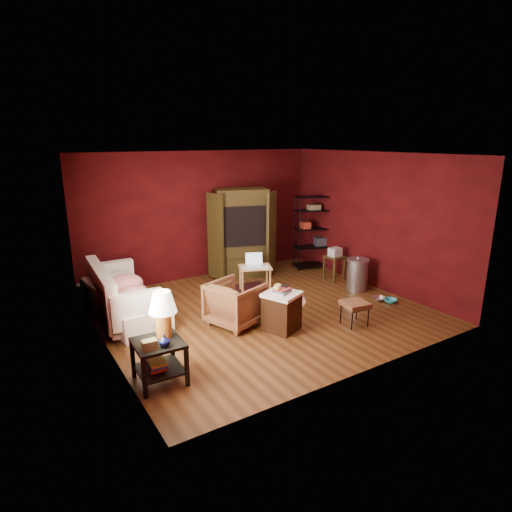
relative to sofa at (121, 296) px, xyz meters
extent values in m
cube|color=brown|center=(2.24, -1.03, -0.43)|extent=(5.50, 5.00, 0.02)
cube|color=white|center=(2.24, -1.03, 2.39)|extent=(5.50, 5.00, 0.02)
cube|color=#4E0B0C|center=(2.24, 1.48, 0.98)|extent=(5.50, 0.02, 2.80)
cube|color=#4E0B0C|center=(2.24, -3.54, 0.98)|extent=(5.50, 0.02, 2.80)
cube|color=#4E0B0C|center=(-0.52, -1.03, 0.98)|extent=(0.02, 5.00, 2.80)
cube|color=#4E0B0C|center=(5.00, -1.03, 0.98)|extent=(0.02, 5.00, 2.80)
cube|color=white|center=(-0.49, -2.03, 1.18)|extent=(0.02, 1.20, 1.40)
imported|color=white|center=(0.00, 0.00, 0.00)|extent=(0.93, 2.23, 0.85)
imported|color=black|center=(1.56, -1.26, -0.01)|extent=(0.97, 1.00, 0.83)
imported|color=silver|center=(4.47, -1.79, -0.29)|extent=(0.27, 0.12, 0.26)
imported|color=#26A7B3|center=(4.57, -2.00, -0.30)|extent=(0.26, 0.13, 0.24)
imported|color=#0C0F3C|center=(-0.12, -2.46, 0.22)|extent=(0.19, 0.19, 0.15)
imported|color=#FFF97C|center=(2.00, -1.86, 0.35)|extent=(0.13, 0.11, 0.12)
cube|color=black|center=(-0.15, -2.29, 0.13)|extent=(0.62, 0.62, 0.04)
cube|color=black|center=(-0.15, -2.29, -0.24)|extent=(0.58, 0.58, 0.03)
cube|color=black|center=(-0.43, -2.56, -0.14)|extent=(0.05, 0.05, 0.56)
cube|color=black|center=(0.11, -2.57, -0.14)|extent=(0.05, 0.05, 0.56)
cube|color=black|center=(-0.41, -2.01, -0.14)|extent=(0.05, 0.05, 0.56)
cube|color=black|center=(0.13, -2.03, -0.14)|extent=(0.05, 0.05, 0.56)
cylinder|color=#B86C21|center=(-0.02, -2.20, 0.32)|extent=(0.21, 0.21, 0.34)
cone|color=#F2E5C6|center=(-0.02, -2.20, 0.63)|extent=(0.37, 0.37, 0.28)
cube|color=olive|center=(-0.30, -2.44, 0.21)|extent=(0.18, 0.13, 0.12)
cube|color=#B43D2D|center=(-0.20, -2.29, -0.20)|extent=(0.23, 0.29, 0.03)
cube|color=#2D60B4|center=(-0.19, -2.29, -0.16)|extent=(0.23, 0.29, 0.03)
cube|color=gold|center=(-0.18, -2.29, -0.13)|extent=(0.23, 0.29, 0.03)
cube|color=white|center=(0.04, -0.02, -0.14)|extent=(0.91, 1.97, 0.41)
cube|color=white|center=(-0.32, 0.00, 0.13)|extent=(0.28, 1.93, 0.81)
cube|color=white|center=(-0.01, -0.98, 0.08)|extent=(0.82, 0.22, 0.56)
cube|color=white|center=(0.09, 0.95, 0.08)|extent=(0.82, 0.22, 0.56)
ellipsoid|color=#FF2424|center=(0.06, -0.58, 0.18)|extent=(0.55, 0.55, 0.28)
ellipsoid|color=#FF2424|center=(0.09, -0.02, 0.20)|extent=(0.62, 0.62, 0.32)
ellipsoid|color=white|center=(0.11, 0.49, 0.16)|extent=(0.51, 0.51, 0.26)
cube|color=#3B1D0D|center=(2.10, -1.85, -0.13)|extent=(0.65, 0.65, 0.59)
cube|color=white|center=(2.10, -1.85, 0.20)|extent=(0.69, 0.69, 0.05)
cube|color=beige|center=(2.10, -1.85, 0.23)|extent=(0.35, 0.31, 0.02)
cube|color=teal|center=(2.10, -1.85, 0.26)|extent=(0.34, 0.32, 0.02)
cube|color=#B74445|center=(2.10, -1.85, 0.28)|extent=(0.31, 0.27, 0.02)
cube|color=black|center=(2.16, -1.79, 0.31)|extent=(0.16, 0.17, 0.02)
cube|color=black|center=(3.25, -2.35, -0.05)|extent=(0.46, 0.46, 0.08)
cube|color=black|center=(3.25, -2.35, -0.10)|extent=(0.42, 0.42, 0.02)
cylinder|color=black|center=(3.06, -2.49, -0.26)|extent=(0.02, 0.02, 0.33)
cylinder|color=black|center=(3.38, -2.54, -0.26)|extent=(0.02, 0.02, 0.33)
cylinder|color=black|center=(3.11, -2.17, -0.26)|extent=(0.02, 0.02, 0.33)
cylinder|color=black|center=(3.43, -2.22, -0.26)|extent=(0.02, 0.02, 0.33)
cylinder|color=#F4E2CB|center=(2.73, -0.70, -0.42)|extent=(1.53, 1.53, 0.01)
cube|color=#4A131A|center=(2.44, 0.12, -0.41)|extent=(1.31, 1.01, 0.01)
cube|color=#FFB574|center=(2.66, -0.12, 0.11)|extent=(0.77, 0.67, 0.03)
cylinder|color=#FFB574|center=(2.34, -0.18, -0.16)|extent=(0.05, 0.05, 0.54)
cylinder|color=#FFB574|center=(2.85, -0.40, -0.16)|extent=(0.05, 0.05, 0.54)
cylinder|color=#FFB574|center=(2.48, 0.16, -0.16)|extent=(0.05, 0.05, 0.54)
cylinder|color=#FFB574|center=(2.99, -0.06, -0.16)|extent=(0.05, 0.05, 0.54)
cube|color=white|center=(2.68, -0.09, 0.14)|extent=(0.41, 0.35, 0.02)
cube|color=silver|center=(2.72, 0.02, 0.26)|extent=(0.34, 0.20, 0.23)
cube|color=white|center=(2.50, -0.17, 0.13)|extent=(0.28, 0.36, 0.00)
cube|color=white|center=(2.76, -0.27, 0.13)|extent=(0.36, 0.39, 0.00)
cube|color=#403012|center=(3.02, 1.04, 0.57)|extent=(1.29, 0.97, 1.98)
cube|color=black|center=(2.99, 0.94, 0.78)|extent=(1.04, 0.75, 0.89)
cube|color=#403012|center=(2.34, 0.97, 0.57)|extent=(0.18, 0.47, 1.88)
cube|color=#403012|center=(3.52, 0.56, 0.57)|extent=(0.41, 0.32, 1.88)
cube|color=#2F3234|center=(3.01, 0.99, 0.67)|extent=(0.78, 0.71, 0.54)
cube|color=black|center=(2.92, 0.74, 0.67)|extent=(0.50, 0.18, 0.42)
cube|color=#403012|center=(3.01, 0.99, 0.05)|extent=(1.06, 0.80, 0.05)
cylinder|color=black|center=(4.29, 0.54, 0.46)|extent=(0.03, 0.03, 1.76)
cylinder|color=black|center=(5.07, 0.30, 0.46)|extent=(0.03, 0.03, 1.76)
cylinder|color=black|center=(4.39, 0.88, 0.46)|extent=(0.03, 0.03, 1.76)
cylinder|color=black|center=(5.18, 0.63, 0.46)|extent=(0.03, 0.03, 1.76)
cube|color=black|center=(4.73, 0.59, -0.33)|extent=(0.93, 0.61, 0.02)
cube|color=black|center=(4.73, 0.59, 0.11)|extent=(0.93, 0.61, 0.02)
cube|color=black|center=(4.73, 0.59, 0.55)|extent=(0.93, 0.61, 0.02)
cube|color=black|center=(4.73, 0.59, 0.99)|extent=(0.93, 0.61, 0.02)
cube|color=black|center=(4.73, 0.59, 1.31)|extent=(0.93, 0.61, 0.02)
cube|color=maroon|center=(4.55, 0.65, 0.65)|extent=(0.26, 0.29, 0.16)
cube|color=#302E3A|center=(4.92, 0.53, 0.23)|extent=(0.31, 0.31, 0.20)
cube|color=#746346|center=(4.73, 0.59, 1.07)|extent=(0.34, 0.27, 0.12)
cube|color=#403012|center=(4.57, -0.38, 0.11)|extent=(0.40, 0.40, 0.04)
cube|color=#403012|center=(4.43, -0.55, -0.16)|extent=(0.04, 0.04, 0.53)
cube|color=#403012|center=(4.74, -0.52, -0.16)|extent=(0.04, 0.04, 0.53)
cube|color=#403012|center=(4.40, -0.24, -0.16)|extent=(0.04, 0.04, 0.53)
cube|color=#403012|center=(4.72, -0.21, -0.16)|extent=(0.04, 0.04, 0.53)
cube|color=silver|center=(4.57, -0.38, 0.22)|extent=(0.27, 0.22, 0.18)
cylinder|color=#ADACB4|center=(4.52, -1.13, -0.11)|extent=(0.55, 0.55, 0.63)
cylinder|color=#ADACB4|center=(4.52, -1.13, 0.23)|extent=(0.60, 0.60, 0.04)
sphere|color=#ADACB4|center=(4.52, -1.13, 0.27)|extent=(0.08, 0.08, 0.06)
camera|label=1|loc=(-1.71, -7.13, 2.64)|focal=30.00mm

